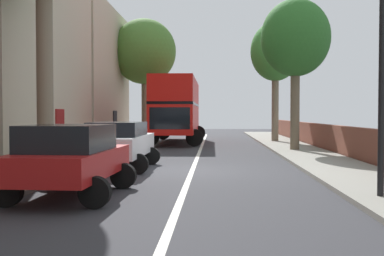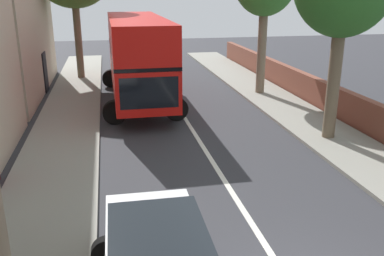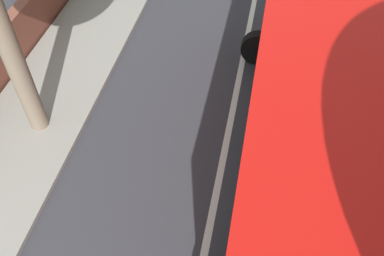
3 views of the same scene
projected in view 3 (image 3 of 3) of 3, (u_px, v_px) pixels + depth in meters
double_decker_bus at (319, 89)px, 8.09m from camera, size 3.59×10.33×4.06m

